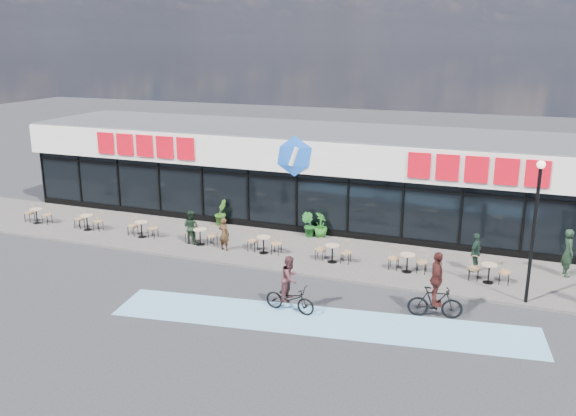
{
  "coord_description": "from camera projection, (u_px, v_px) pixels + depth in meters",
  "views": [
    {
      "loc": [
        9.52,
        -19.0,
        8.98
      ],
      "look_at": [
        0.91,
        3.5,
        2.27
      ],
      "focal_mm": 38.0,
      "sensor_mm": 36.0,
      "label": 1
    }
  ],
  "objects": [
    {
      "name": "patron_right",
      "position": [
        191.0,
        227.0,
        27.2
      ],
      "size": [
        0.8,
        0.65,
        1.53
      ],
      "primitive_type": "imported",
      "rotation": [
        0.0,
        0.0,
        3.04
      ],
      "color": "black",
      "rests_on": "sidewalk"
    },
    {
      "name": "cyclist_a",
      "position": [
        290.0,
        291.0,
        20.57
      ],
      "size": [
        1.88,
        0.84,
        2.0
      ],
      "color": "black",
      "rests_on": "ground"
    },
    {
      "name": "cyclist_b",
      "position": [
        436.0,
        291.0,
        20.09
      ],
      "size": [
        1.87,
        1.15,
        2.3
      ],
      "color": "black",
      "rests_on": "ground"
    },
    {
      "name": "bistro_set_0",
      "position": [
        38.0,
        214.0,
        30.33
      ],
      "size": [
        1.54,
        0.62,
        0.9
      ],
      "color": "tan",
      "rests_on": "sidewalk"
    },
    {
      "name": "lamp_post",
      "position": [
        535.0,
        220.0,
        20.48
      ],
      "size": [
        0.28,
        0.28,
        5.04
      ],
      "color": "black",
      "rests_on": "sidewalk"
    },
    {
      "name": "potted_plant_mid",
      "position": [
        321.0,
        225.0,
        28.12
      ],
      "size": [
        0.7,
        0.7,
        1.14
      ],
      "primitive_type": "imported",
      "rotation": [
        0.0,
        0.0,
        1.68
      ],
      "color": "#1D5A19",
      "rests_on": "sidewalk"
    },
    {
      "name": "potted_plant_left",
      "position": [
        221.0,
        213.0,
        29.94
      ],
      "size": [
        0.68,
        0.79,
        1.26
      ],
      "primitive_type": "imported",
      "rotation": [
        0.0,
        0.0,
        1.76
      ],
      "color": "#2A5418",
      "rests_on": "sidewalk"
    },
    {
      "name": "bistro_set_5",
      "position": [
        333.0,
        251.0,
        25.05
      ],
      "size": [
        1.54,
        0.62,
        0.9
      ],
      "color": "tan",
      "rests_on": "sidewalk"
    },
    {
      "name": "pedestrian_a",
      "position": [
        476.0,
        252.0,
        23.91
      ],
      "size": [
        0.64,
        1.0,
        1.58
      ],
      "primitive_type": "imported",
      "rotation": [
        0.0,
        0.0,
        -1.86
      ],
      "color": "#192E23",
      "rests_on": "sidewalk"
    },
    {
      "name": "potted_plant_right",
      "position": [
        308.0,
        225.0,
        28.2
      ],
      "size": [
        0.71,
        0.61,
        1.13
      ],
      "primitive_type": "imported",
      "rotation": [
        0.0,
        0.0,
        2.94
      ],
      "color": "#17521C",
      "rests_on": "sidewalk"
    },
    {
      "name": "bistro_set_2",
      "position": [
        143.0,
        227.0,
        28.22
      ],
      "size": [
        1.54,
        0.62,
        0.9
      ],
      "color": "tan",
      "rests_on": "sidewalk"
    },
    {
      "name": "patron_left",
      "position": [
        224.0,
        234.0,
        26.33
      ],
      "size": [
        0.59,
        0.44,
        1.46
      ],
      "primitive_type": "imported",
      "rotation": [
        0.0,
        0.0,
        2.95
      ],
      "color": "#3E2716",
      "rests_on": "sidewalk"
    },
    {
      "name": "pedestrian_b",
      "position": [
        568.0,
        253.0,
        23.41
      ],
      "size": [
        0.59,
        0.77,
        1.88
      ],
      "primitive_type": "imported",
      "rotation": [
        0.0,
        0.0,
        1.79
      ],
      "color": "black",
      "rests_on": "sidewalk"
    },
    {
      "name": "bistro_set_7",
      "position": [
        489.0,
        270.0,
        22.94
      ],
      "size": [
        1.54,
        0.62,
        0.9
      ],
      "color": "tan",
      "rests_on": "sidewalk"
    },
    {
      "name": "sidewalk",
      "position": [
        277.0,
        249.0,
        26.82
      ],
      "size": [
        44.0,
        5.0,
        0.1
      ],
      "primitive_type": "cube",
      "color": "#5E5853",
      "rests_on": "ground"
    },
    {
      "name": "bistro_set_4",
      "position": [
        264.0,
        242.0,
        26.1
      ],
      "size": [
        1.54,
        0.62,
        0.9
      ],
      "color": "tan",
      "rests_on": "sidewalk"
    },
    {
      "name": "building",
      "position": [
        316.0,
        173.0,
        31.09
      ],
      "size": [
        30.6,
        6.57,
        4.75
      ],
      "color": "black",
      "rests_on": "ground"
    },
    {
      "name": "bike_lane",
      "position": [
        321.0,
        321.0,
        20.06
      ],
      "size": [
        14.17,
        4.13,
        0.01
      ],
      "primitive_type": "cube",
      "rotation": [
        0.0,
        0.0,
        0.14
      ],
      "color": "#6DAACE",
      "rests_on": "ground"
    },
    {
      "name": "ground",
      "position": [
        232.0,
        287.0,
        22.78
      ],
      "size": [
        120.0,
        120.0,
        0.0
      ],
      "primitive_type": "plane",
      "color": "#28282B",
      "rests_on": "ground"
    },
    {
      "name": "bistro_set_1",
      "position": [
        88.0,
        220.0,
        29.27
      ],
      "size": [
        1.54,
        0.62,
        0.9
      ],
      "color": "tan",
      "rests_on": "sidewalk"
    },
    {
      "name": "bistro_set_3",
      "position": [
        201.0,
        234.0,
        27.16
      ],
      "size": [
        1.54,
        0.62,
        0.9
      ],
      "color": "tan",
      "rests_on": "sidewalk"
    },
    {
      "name": "bistro_set_6",
      "position": [
        408.0,
        260.0,
        23.99
      ],
      "size": [
        1.54,
        0.62,
        0.9
      ],
      "color": "tan",
      "rests_on": "sidewalk"
    }
  ]
}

